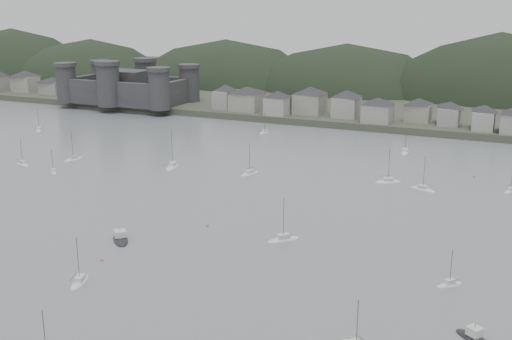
% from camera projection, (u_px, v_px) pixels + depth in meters
% --- Properties ---
extents(ground, '(900.00, 900.00, 0.00)m').
position_uv_depth(ground, '(83.00, 301.00, 110.92)').
color(ground, slate).
rests_on(ground, ground).
extents(far_shore_land, '(900.00, 250.00, 3.00)m').
position_uv_depth(far_shore_land, '(408.00, 90.00, 369.37)').
color(far_shore_land, '#383D2D').
rests_on(far_shore_land, ground).
extents(forested_ridge, '(851.55, 103.94, 102.57)m').
position_uv_depth(forested_ridge, '(406.00, 119.00, 348.32)').
color(forested_ridge, black).
rests_on(forested_ridge, ground).
extents(castle, '(66.00, 43.00, 20.00)m').
position_uv_depth(castle, '(128.00, 86.00, 314.01)').
color(castle, '#313134').
rests_on(castle, far_shore_land).
extents(waterfront_town, '(451.48, 28.46, 12.92)m').
position_uv_depth(waterfront_town, '(480.00, 114.00, 249.20)').
color(waterfront_town, gray).
rests_on(waterfront_town, far_shore_land).
extents(moored_fleet, '(262.08, 176.33, 13.65)m').
position_uv_depth(moored_fleet, '(224.00, 187.00, 179.50)').
color(moored_fleet, silver).
rests_on(moored_fleet, ground).
extents(motor_launch_near, '(7.24, 5.95, 3.69)m').
position_uv_depth(motor_launch_near, '(474.00, 338.00, 98.15)').
color(motor_launch_near, black).
rests_on(motor_launch_near, ground).
extents(motor_launch_far, '(8.45, 8.74, 4.12)m').
position_uv_depth(motor_launch_far, '(120.00, 239.00, 139.22)').
color(motor_launch_far, black).
rests_on(motor_launch_far, ground).
extents(mooring_buoys, '(182.40, 139.82, 0.70)m').
position_uv_depth(mooring_buoys, '(229.00, 209.00, 160.39)').
color(mooring_buoys, '#CE6344').
rests_on(mooring_buoys, ground).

